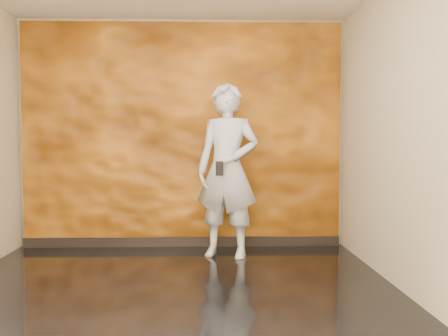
% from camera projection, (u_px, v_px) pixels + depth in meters
% --- Properties ---
extents(room, '(4.02, 4.02, 2.81)m').
position_uv_depth(room, '(170.00, 130.00, 4.19)').
color(room, black).
rests_on(room, ground).
extents(feature_wall, '(3.90, 0.06, 2.75)m').
position_uv_depth(feature_wall, '(182.00, 135.00, 6.15)').
color(feature_wall, orange).
rests_on(feature_wall, ground).
extents(baseboard, '(3.90, 0.04, 0.12)m').
position_uv_depth(baseboard, '(183.00, 242.00, 6.18)').
color(baseboard, black).
rests_on(baseboard, ground).
extents(man, '(0.82, 0.67, 1.95)m').
position_uv_depth(man, '(227.00, 170.00, 5.61)').
color(man, '#AAAEBA').
rests_on(man, ground).
extents(phone, '(0.09, 0.03, 0.16)m').
position_uv_depth(phone, '(220.00, 168.00, 5.37)').
color(phone, black).
rests_on(phone, man).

